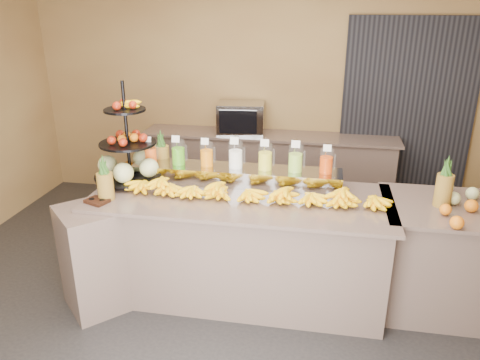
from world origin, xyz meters
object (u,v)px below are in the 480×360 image
(pitcher_tray, at_px, (236,175))
(banana_heap, at_px, (252,190))
(condiment_caddy, at_px, (97,201))
(oven_warmer, at_px, (241,118))
(fruit_stand, at_px, (133,157))
(right_fruit_pile, at_px, (469,206))

(pitcher_tray, distance_m, banana_heap, 0.35)
(condiment_caddy, bearing_deg, oven_warmer, 71.39)
(fruit_stand, distance_m, right_fruit_pile, 2.78)
(condiment_caddy, height_order, oven_warmer, oven_warmer)
(condiment_caddy, relative_size, oven_warmer, 0.32)
(banana_heap, xyz_separation_m, condiment_caddy, (-1.21, -0.32, -0.06))
(right_fruit_pile, bearing_deg, pitcher_tray, 169.31)
(pitcher_tray, bearing_deg, condiment_caddy, -148.94)
(fruit_stand, distance_m, oven_warmer, 1.88)
(condiment_caddy, distance_m, oven_warmer, 2.42)
(fruit_stand, bearing_deg, right_fruit_pile, -21.42)
(oven_warmer, bearing_deg, condiment_caddy, -114.00)
(oven_warmer, bearing_deg, banana_heap, -82.62)
(banana_heap, bearing_deg, fruit_stand, 169.74)
(fruit_stand, height_order, right_fruit_pile, fruit_stand)
(pitcher_tray, xyz_separation_m, condiment_caddy, (-1.02, -0.62, -0.06))
(condiment_caddy, height_order, right_fruit_pile, right_fruit_pile)
(fruit_stand, bearing_deg, condiment_caddy, -118.56)
(fruit_stand, relative_size, oven_warmer, 1.61)
(right_fruit_pile, bearing_deg, condiment_caddy, -174.73)
(fruit_stand, distance_m, condiment_caddy, 0.58)
(pitcher_tray, distance_m, right_fruit_pile, 1.89)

